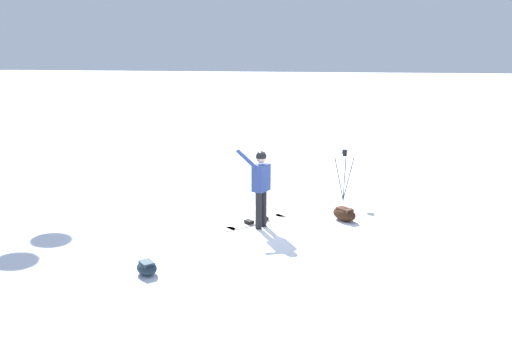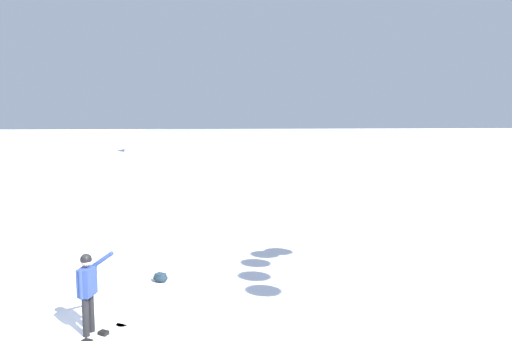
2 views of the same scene
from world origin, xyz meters
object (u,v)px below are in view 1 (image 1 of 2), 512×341
object	(u,v)px
snowboarder	(261,181)
camera_tripod	(344,164)
snowboard	(256,221)
gear_bag_small	(147,268)
gear_bag_large	(344,214)

from	to	relation	value
snowboarder	camera_tripod	distance (m)	3.18
snowboard	gear_bag_small	size ratio (longest dim) A/B	2.89
gear_bag_large	gear_bag_small	bearing A→B (deg)	-125.25
snowboarder	gear_bag_large	bearing A→B (deg)	31.48
snowboard	gear_bag_large	xyz separation A→B (m)	(1.92, 0.76, 0.14)
gear_bag_large	camera_tripod	size ratio (longest dim) A/B	0.53
snowboarder	gear_bag_small	world-z (taller)	snowboarder
snowboarder	snowboard	bearing A→B (deg)	123.37
snowboarder	snowboard	size ratio (longest dim) A/B	1.10
snowboarder	gear_bag_large	world-z (taller)	snowboarder
camera_tripod	gear_bag_small	bearing A→B (deg)	-114.05
snowboarder	gear_bag_small	xyz separation A→B (m)	(-1.16, -3.02, -0.94)
snowboarder	snowboard	distance (m)	1.11
snowboard	camera_tripod	bearing A→B (deg)	56.92
snowboarder	gear_bag_large	xyz separation A→B (m)	(1.72, 1.05, -0.91)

